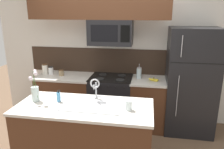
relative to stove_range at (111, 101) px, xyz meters
name	(u,v)px	position (x,y,z in m)	size (l,w,h in m)	color
rear_partition	(130,53)	(0.30, 0.38, 0.84)	(5.20, 0.10, 2.60)	silver
splash_band	(114,61)	(0.00, 0.32, 0.69)	(3.36, 0.01, 0.48)	#332319
back_counter_left	(66,98)	(-0.88, 0.00, -0.01)	(1.03, 0.65, 0.91)	#4C2B19
back_counter_right	(148,103)	(0.68, 0.00, -0.01)	(0.63, 0.65, 0.91)	#4C2B19
stove_range	(111,101)	(0.00, 0.00, 0.00)	(0.76, 0.64, 0.93)	black
microwave	(111,32)	(0.00, -0.02, 1.26)	(0.74, 0.40, 0.42)	black
upper_cabinet_band	(98,1)	(-0.20, -0.05, 1.78)	(2.36, 0.34, 0.60)	#4C2B19
refrigerator	(190,81)	(1.38, 0.02, 0.45)	(0.81, 0.74, 1.83)	black
storage_jar_tall	(45,69)	(-1.28, 0.02, 0.55)	(0.11, 0.11, 0.21)	silver
storage_jar_medium	(51,70)	(-1.17, 0.03, 0.53)	(0.09, 0.09, 0.16)	silver
storage_jar_short	(61,73)	(-0.94, -0.02, 0.50)	(0.09, 0.09, 0.11)	#997F5B
banana_bunch	(154,80)	(0.76, -0.06, 0.47)	(0.19, 0.12, 0.08)	yellow
french_press	(139,73)	(0.50, 0.06, 0.55)	(0.09, 0.09, 0.27)	silver
island_counter	(85,137)	(-0.13, -1.25, -0.01)	(1.75, 0.78, 0.91)	#4C2B19
kitchen_sink	(92,111)	(-0.03, -1.25, 0.38)	(0.76, 0.41, 0.16)	#ADAFB5
sink_faucet	(95,86)	(-0.03, -1.04, 0.65)	(0.14, 0.14, 0.31)	#B7BABF
dish_soap_bottle	(59,97)	(-0.50, -1.18, 0.52)	(0.06, 0.05, 0.16)	#4C93C6
drinking_glass	(129,105)	(0.44, -1.28, 0.51)	(0.08, 0.08, 0.12)	silver
flower_vase	(35,92)	(-0.81, -1.22, 0.57)	(0.12, 0.12, 0.44)	silver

